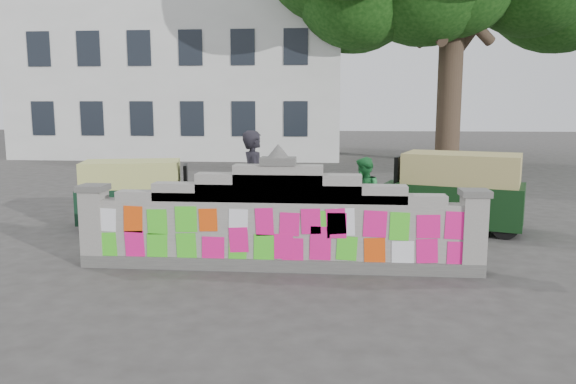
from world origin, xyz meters
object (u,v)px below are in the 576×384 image
object	(u,v)px
rickshaw_left	(136,192)
cyclist_bike	(255,217)
cyclist_rider	(255,196)
pedestrian	(363,196)
rickshaw_right	(457,190)

from	to	relation	value
rickshaw_left	cyclist_bike	bearing A→B (deg)	-42.33
cyclist_rider	pedestrian	xyz separation A→B (m)	(2.05, 1.14, -0.16)
cyclist_rider	rickshaw_right	distance (m)	4.43
pedestrian	cyclist_rider	bearing A→B (deg)	-65.20
cyclist_bike	pedestrian	xyz separation A→B (m)	(2.05, 1.14, 0.23)
cyclist_bike	pedestrian	size ratio (longest dim) A/B	1.35
cyclist_rider	rickshaw_right	world-z (taller)	cyclist_rider
rickshaw_right	cyclist_rider	bearing A→B (deg)	43.35
cyclist_bike	cyclist_rider	bearing A→B (deg)	-104.16
pedestrian	rickshaw_right	xyz separation A→B (m)	(1.98, 0.69, 0.05)
cyclist_bike	rickshaw_left	distance (m)	3.25
cyclist_bike	cyclist_rider	world-z (taller)	cyclist_rider
cyclist_rider	rickshaw_left	xyz separation A→B (m)	(-2.84, 1.57, -0.22)
cyclist_bike	pedestrian	distance (m)	2.35
cyclist_bike	cyclist_rider	xyz separation A→B (m)	(0.00, 0.00, 0.39)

